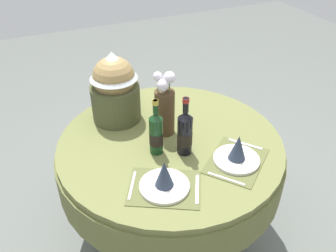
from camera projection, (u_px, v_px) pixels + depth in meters
The scene contains 8 objects.
ground at pixel (170, 226), 2.45m from camera, with size 8.00×8.00×0.00m, color slate.
dining_table at pixel (170, 161), 2.12m from camera, with size 1.28×1.28×0.72m.
place_setting_left at pixel (164, 181), 1.70m from camera, with size 0.42×0.39×0.16m.
place_setting_right at pixel (237, 154), 1.86m from camera, with size 0.43×0.42×0.16m.
flower_vase at pixel (165, 106), 2.00m from camera, with size 0.11×0.11×0.39m.
wine_bottle_left at pixel (185, 133), 1.88m from camera, with size 0.08×0.08×0.33m.
wine_bottle_rear at pixel (156, 133), 1.89m from camera, with size 0.07×0.07×0.32m.
gift_tub_back_left at pixel (114, 85), 2.10m from camera, with size 0.29×0.29×0.43m.
Camera 1 is at (-0.66, -1.48, 1.95)m, focal length 38.98 mm.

